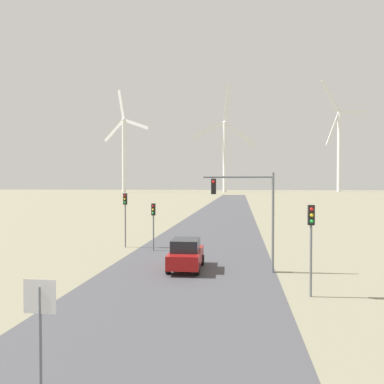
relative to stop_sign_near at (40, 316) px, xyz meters
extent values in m
cube|color=#47474C|center=(1.67, 42.02, -1.99)|extent=(10.00, 240.00, 0.01)
cylinder|color=slate|center=(0.00, 0.00, -0.66)|extent=(0.07, 0.07, 2.68)
cube|color=white|center=(0.00, -0.01, 0.45)|extent=(0.81, 0.01, 0.81)
cube|color=red|center=(0.00, 0.00, 0.45)|extent=(0.76, 0.02, 0.76)
cylinder|color=slate|center=(-4.49, 20.71, 0.16)|extent=(0.11, 0.11, 4.32)
cube|color=black|center=(-4.49, 20.71, 1.87)|extent=(0.28, 0.24, 0.90)
sphere|color=red|center=(-4.49, 20.57, 2.14)|extent=(0.16, 0.16, 0.16)
sphere|color=gold|center=(-4.49, 20.57, 1.87)|extent=(0.16, 0.16, 0.16)
sphere|color=green|center=(-4.49, 20.57, 1.60)|extent=(0.16, 0.16, 0.16)
cylinder|color=slate|center=(7.78, 9.11, 0.07)|extent=(0.11, 0.11, 4.13)
cube|color=black|center=(7.78, 9.11, 1.69)|extent=(0.28, 0.24, 0.90)
sphere|color=red|center=(7.78, 8.97, 1.96)|extent=(0.16, 0.16, 0.16)
sphere|color=gold|center=(7.78, 8.97, 1.69)|extent=(0.16, 0.16, 0.16)
sphere|color=green|center=(7.78, 8.97, 1.42)|extent=(0.16, 0.16, 0.16)
cylinder|color=slate|center=(-1.90, 19.50, -0.20)|extent=(0.11, 0.11, 3.59)
cube|color=black|center=(-1.90, 19.50, 1.14)|extent=(0.28, 0.24, 0.90)
sphere|color=red|center=(-1.90, 19.37, 1.41)|extent=(0.16, 0.16, 0.16)
sphere|color=gold|center=(-1.90, 19.37, 1.14)|extent=(0.16, 0.16, 0.16)
sphere|color=green|center=(-1.90, 19.37, 0.87)|extent=(0.16, 0.16, 0.16)
cylinder|color=slate|center=(6.48, 13.54, 0.87)|extent=(0.14, 0.14, 5.73)
cylinder|color=slate|center=(4.49, 13.54, 3.48)|extent=(3.99, 0.12, 0.12)
cube|color=black|center=(3.09, 13.54, 2.93)|extent=(0.28, 0.24, 0.90)
sphere|color=red|center=(3.09, 13.41, 3.20)|extent=(0.18, 0.18, 0.18)
cube|color=maroon|center=(1.44, 13.71, -1.27)|extent=(1.92, 4.15, 0.80)
cube|color=#1E2328|center=(1.44, 13.56, -0.52)|extent=(1.62, 2.15, 0.70)
cylinder|color=black|center=(0.62, 14.98, -1.67)|extent=(0.22, 0.66, 0.66)
cylinder|color=black|center=(2.27, 14.98, -1.67)|extent=(0.22, 0.66, 0.66)
cylinder|color=black|center=(0.62, 12.44, -1.67)|extent=(0.22, 0.66, 0.66)
cylinder|color=black|center=(2.27, 12.44, -1.67)|extent=(0.22, 0.66, 0.66)
cylinder|color=white|center=(-63.89, 206.31, 19.39)|extent=(2.20, 2.20, 42.78)
sphere|color=white|center=(-63.89, 206.31, 40.78)|extent=(2.60, 2.60, 2.60)
cube|color=white|center=(-70.65, 208.60, 34.68)|extent=(13.85, 5.12, 12.73)
cube|color=white|center=(-55.50, 203.46, 37.65)|extent=(16.34, 5.96, 7.53)
cube|color=white|center=(-65.51, 206.86, 50.01)|extent=(4.86, 2.07, 17.52)
cylinder|color=white|center=(-4.77, 215.02, 18.61)|extent=(2.20, 2.20, 41.22)
sphere|color=white|center=(-4.77, 215.02, 39.22)|extent=(2.60, 2.60, 2.60)
cube|color=white|center=(4.40, 216.36, 32.41)|extent=(18.44, 3.17, 14.31)
cube|color=white|center=(-3.52, 215.20, 50.66)|extent=(4.21, 1.10, 21.78)
cube|color=white|center=(-15.20, 213.50, 34.60)|extent=(20.46, 3.47, 10.37)
cylinder|color=white|center=(65.30, 234.33, 22.71)|extent=(2.20, 2.20, 49.41)
sphere|color=white|center=(65.30, 234.33, 47.41)|extent=(2.60, 2.60, 2.60)
cube|color=white|center=(61.09, 232.09, 36.70)|extent=(9.64, 5.45, 20.96)
cube|color=white|center=(75.59, 239.81, 48.63)|extent=(19.84, 10.88, 4.09)
cube|color=white|center=(59.22, 231.09, 56.90)|extent=(13.00, 7.24, 18.98)
camera|label=1|loc=(4.64, -8.14, 3.09)|focal=35.00mm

